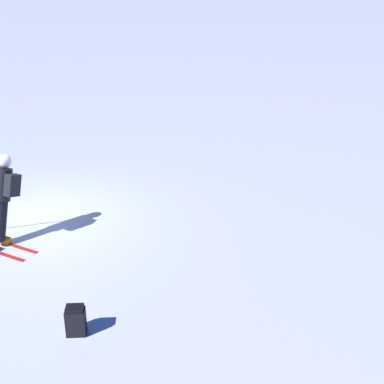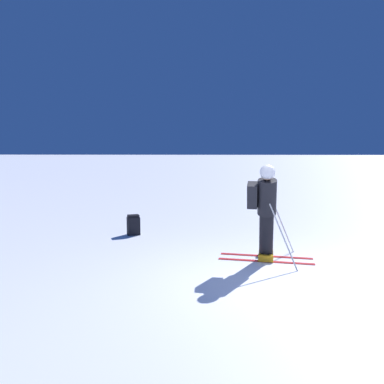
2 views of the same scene
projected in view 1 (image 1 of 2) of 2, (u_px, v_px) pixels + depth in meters
ground_plane at (36, 221)px, 12.02m from camera, size 300.00×300.00×0.00m
skier at (3, 195)px, 10.72m from camera, size 1.28×1.83×1.88m
spare_backpack at (76, 320)px, 8.22m from camera, size 0.32×0.36×0.50m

